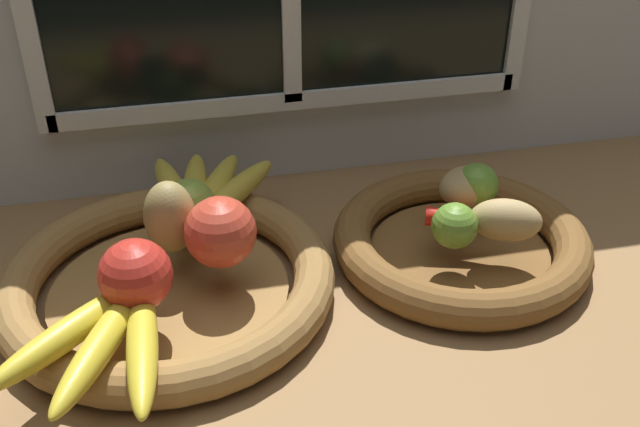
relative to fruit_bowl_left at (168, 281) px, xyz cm
name	(u,v)px	position (x,y,z in cm)	size (l,w,h in cm)	color
ground_plane	(341,303)	(19.04, -3.76, -3.59)	(140.00, 90.00, 3.00)	olive
fruit_bowl_left	(168,281)	(0.00, 0.00, 0.00)	(37.41, 37.41, 4.55)	olive
fruit_bowl_right	(460,242)	(34.85, 0.00, 0.01)	(30.96, 30.96, 4.55)	brown
apple_red_front	(135,275)	(-2.92, -6.72, 6.18)	(7.45, 7.45, 7.45)	red
apple_red_right	(220,232)	(6.14, -1.18, 6.39)	(7.86, 7.86, 7.86)	#CC422D
apple_green_back	(189,206)	(3.24, 6.19, 5.66)	(6.41, 6.41, 6.41)	#8CAD3D
pear_brown	(170,217)	(1.04, 2.56, 6.75)	(5.76, 5.80, 8.58)	olive
banana_bunch_front	(106,338)	(-6.04, -12.82, 3.93)	(16.39, 20.32, 2.94)	gold
banana_bunch_back	(204,192)	(5.42, 12.02, 3.96)	(17.04, 19.22, 3.01)	gold
potato_small	(504,219)	(38.29, -3.43, 4.96)	(8.19, 4.66, 5.00)	tan
potato_back	(466,186)	(37.00, 4.72, 4.79)	(7.32, 5.88, 4.67)	#A38451
lime_near	(456,228)	(32.08, -4.16, 5.09)	(5.27, 5.27, 5.27)	olive
lime_far	(477,185)	(38.09, 4.16, 5.16)	(5.40, 5.40, 5.40)	olive
chili_pepper	(478,221)	(36.10, -1.33, 3.65)	(2.39, 2.39, 12.19)	red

